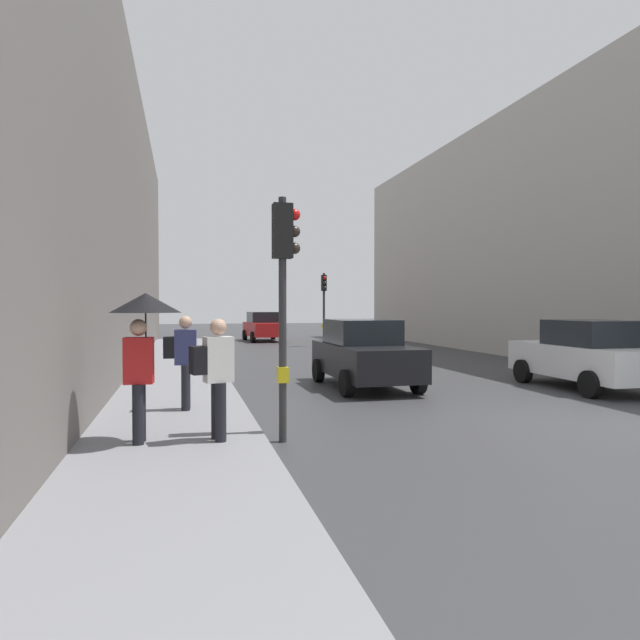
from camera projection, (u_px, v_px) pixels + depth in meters
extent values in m
plane|color=#38383A|center=(594.00, 423.00, 10.10)|extent=(120.00, 120.00, 0.00)
cube|color=gray|center=(177.00, 386.00, 14.18)|extent=(2.70, 40.00, 0.16)
cube|color=#B2ADA3|center=(604.00, 240.00, 26.24)|extent=(12.00, 30.52, 10.43)
cylinder|color=#2D2D2D|center=(324.00, 310.00, 29.38)|extent=(0.12, 0.12, 3.85)
cube|color=black|center=(324.00, 283.00, 29.35)|extent=(0.24, 0.30, 0.84)
cube|color=yellow|center=(324.00, 326.00, 29.40)|extent=(0.20, 0.16, 0.24)
sphere|color=red|center=(325.00, 278.00, 29.16)|extent=(0.18, 0.18, 0.18)
sphere|color=#2D231E|center=(325.00, 283.00, 29.16)|extent=(0.18, 0.18, 0.18)
sphere|color=#2D231E|center=(325.00, 288.00, 29.17)|extent=(0.18, 0.18, 0.18)
cylinder|color=#2D2D2D|center=(283.00, 320.00, 8.66)|extent=(0.12, 0.12, 3.79)
cube|color=black|center=(282.00, 231.00, 8.63)|extent=(0.30, 0.24, 0.84)
cube|color=yellow|center=(283.00, 375.00, 8.68)|extent=(0.16, 0.20, 0.24)
sphere|color=red|center=(294.00, 215.00, 8.67)|extent=(0.18, 0.18, 0.18)
sphere|color=#2D231E|center=(295.00, 231.00, 8.68)|extent=(0.18, 0.18, 0.18)
sphere|color=#2D231E|center=(295.00, 248.00, 8.68)|extent=(0.18, 0.18, 0.18)
cube|color=silver|center=(585.00, 360.00, 14.34)|extent=(1.88, 4.23, 0.80)
cube|color=black|center=(592.00, 333.00, 14.08)|extent=(1.64, 2.03, 0.64)
cylinder|color=black|center=(523.00, 371.00, 15.47)|extent=(0.23, 0.64, 0.64)
cylinder|color=black|center=(580.00, 369.00, 15.87)|extent=(0.23, 0.64, 0.64)
cylinder|color=black|center=(590.00, 384.00, 12.84)|extent=(0.23, 0.64, 0.64)
cube|color=black|center=(365.00, 360.00, 14.55)|extent=(1.84, 4.22, 0.80)
cube|color=black|center=(362.00, 332.00, 14.78)|extent=(1.62, 2.01, 0.64)
cylinder|color=black|center=(418.00, 381.00, 13.48)|extent=(0.23, 0.64, 0.64)
cylinder|color=black|center=(347.00, 383.00, 13.03)|extent=(0.23, 0.64, 0.64)
cylinder|color=black|center=(379.00, 368.00, 16.09)|extent=(0.23, 0.64, 0.64)
cylinder|color=black|center=(318.00, 370.00, 15.65)|extent=(0.23, 0.64, 0.64)
cube|color=red|center=(263.00, 329.00, 33.96)|extent=(2.08, 4.31, 0.80)
cube|color=black|center=(262.00, 317.00, 34.18)|extent=(1.73, 2.10, 0.64)
cylinder|color=black|center=(283.00, 337.00, 32.96)|extent=(0.26, 0.65, 0.64)
cylinder|color=black|center=(253.00, 337.00, 32.42)|extent=(0.26, 0.65, 0.64)
cylinder|color=black|center=(273.00, 334.00, 35.53)|extent=(0.26, 0.65, 0.64)
cylinder|color=black|center=(245.00, 335.00, 34.99)|extent=(0.26, 0.65, 0.64)
cylinder|color=black|center=(140.00, 412.00, 8.08)|extent=(0.16, 0.16, 0.85)
cylinder|color=black|center=(138.00, 415.00, 7.89)|extent=(0.16, 0.16, 0.85)
cube|color=red|center=(139.00, 360.00, 7.97)|extent=(0.42, 0.29, 0.66)
sphere|color=tan|center=(138.00, 327.00, 7.95)|extent=(0.24, 0.24, 0.24)
cylinder|color=black|center=(146.00, 343.00, 7.98)|extent=(0.02, 0.02, 0.90)
cone|color=black|center=(146.00, 303.00, 7.96)|extent=(1.00, 1.00, 0.28)
cylinder|color=black|center=(217.00, 410.00, 8.24)|extent=(0.16, 0.16, 0.85)
cylinder|color=black|center=(221.00, 412.00, 8.06)|extent=(0.16, 0.16, 0.85)
cube|color=silver|center=(218.00, 359.00, 8.13)|extent=(0.45, 0.35, 0.66)
sphere|color=tan|center=(218.00, 327.00, 8.12)|extent=(0.24, 0.24, 0.24)
cube|color=black|center=(198.00, 360.00, 7.99)|extent=(0.26, 0.32, 0.40)
cylinder|color=black|center=(186.00, 386.00, 10.66)|extent=(0.16, 0.16, 0.85)
cylinder|color=black|center=(186.00, 388.00, 10.46)|extent=(0.16, 0.16, 0.85)
cube|color=navy|center=(186.00, 347.00, 10.54)|extent=(0.41, 0.28, 0.66)
sphere|color=tan|center=(185.00, 322.00, 10.53)|extent=(0.24, 0.24, 0.24)
cube|color=black|center=(169.00, 347.00, 10.49)|extent=(0.22, 0.29, 0.40)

